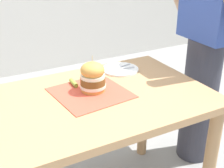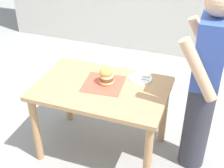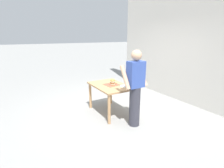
{
  "view_description": "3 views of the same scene",
  "coord_description": "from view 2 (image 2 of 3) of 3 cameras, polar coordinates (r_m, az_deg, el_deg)",
  "views": [
    {
      "loc": [
        1.28,
        -0.59,
        1.47
      ],
      "look_at": [
        0.0,
        0.1,
        0.8
      ],
      "focal_mm": 50.0,
      "sensor_mm": 36.0,
      "label": 1
    },
    {
      "loc": [
        2.17,
        0.88,
        2.27
      ],
      "look_at": [
        0.0,
        0.1,
        0.8
      ],
      "focal_mm": 50.0,
      "sensor_mm": 36.0,
      "label": 2
    },
    {
      "loc": [
        2.12,
        3.71,
        1.98
      ],
      "look_at": [
        0.0,
        0.1,
        0.8
      ],
      "focal_mm": 28.0,
      "sensor_mm": 36.0,
      "label": 3
    }
  ],
  "objects": [
    {
      "name": "ground_plane",
      "position": [
        3.26,
        -1.69,
        -11.66
      ],
      "size": [
        80.0,
        80.0,
        0.0
      ],
      "primitive_type": "plane",
      "color": "gray"
    },
    {
      "name": "serving_paper",
      "position": [
        2.82,
        -1.53,
        0.04
      ],
      "size": [
        0.39,
        0.39,
        0.0
      ],
      "primitive_type": "cube",
      "rotation": [
        0.0,
        0.0,
        0.1
      ],
      "color": "#D64C38",
      "rests_on": "patio_table"
    },
    {
      "name": "patio_table",
      "position": [
        2.86,
        -1.89,
        -2.57
      ],
      "size": [
        0.78,
        1.18,
        0.75
      ],
      "color": "tan",
      "rests_on": "ground"
    },
    {
      "name": "side_plate_with_forks",
      "position": [
        2.91,
        5.2,
        1.06
      ],
      "size": [
        0.22,
        0.22,
        0.02
      ],
      "color": "white",
      "rests_on": "patio_table"
    },
    {
      "name": "pickle_spear",
      "position": [
        2.93,
        -1.46,
        1.67
      ],
      "size": [
        0.09,
        0.03,
        0.02
      ],
      "primitive_type": "cylinder",
      "rotation": [
        0.0,
        1.57,
        3.1
      ],
      "color": "#8EA83D",
      "rests_on": "serving_paper"
    },
    {
      "name": "diner_across_table",
      "position": [
        2.69,
        16.46,
        0.0
      ],
      "size": [
        0.55,
        0.35,
        1.69
      ],
      "color": "#33333D",
      "rests_on": "ground"
    },
    {
      "name": "sandwich",
      "position": [
        2.79,
        -1.05,
        1.51
      ],
      "size": [
        0.13,
        0.13,
        0.19
      ],
      "color": "gold",
      "rests_on": "serving_paper"
    }
  ]
}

